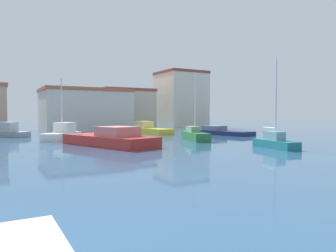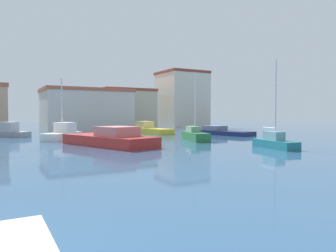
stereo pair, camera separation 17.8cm
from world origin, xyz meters
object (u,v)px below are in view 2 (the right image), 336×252
at_px(motorboat_grey_far_left, 10,132).
at_px(sailboat_white_distant_east, 63,133).
at_px(motorboat_red_near_pier, 110,139).
at_px(motorboat_yellow_mid_harbor, 148,129).
at_px(sailboat_green_far_right, 195,135).
at_px(motorboat_navy_behind_lamppost, 219,132).
at_px(sailboat_teal_distant_north, 275,141).

xyz_separation_m(motorboat_grey_far_left, sailboat_white_distant_east, (4.44, -6.98, 0.09)).
bearing_deg(sailboat_white_distant_east, motorboat_red_near_pier, -75.89).
height_order(motorboat_grey_far_left, motorboat_yellow_mid_harbor, motorboat_grey_far_left).
distance_m(sailboat_green_far_right, motorboat_navy_behind_lamppost, 9.45).
height_order(motorboat_red_near_pier, sailboat_teal_distant_north, sailboat_teal_distant_north).
distance_m(motorboat_yellow_mid_harbor, motorboat_navy_behind_lamppost, 9.44).
relative_size(motorboat_grey_far_left, sailboat_white_distant_east, 0.76).
height_order(sailboat_teal_distant_north, motorboat_navy_behind_lamppost, sailboat_teal_distant_north).
xyz_separation_m(motorboat_grey_far_left, motorboat_navy_behind_lamppost, (23.02, -8.33, -0.20)).
distance_m(sailboat_green_far_right, sailboat_white_distant_east, 13.09).
bearing_deg(motorboat_yellow_mid_harbor, motorboat_navy_behind_lamppost, -44.42).
bearing_deg(motorboat_yellow_mid_harbor, motorboat_red_near_pier, -126.05).
relative_size(motorboat_yellow_mid_harbor, sailboat_teal_distant_north, 1.32).
bearing_deg(motorboat_navy_behind_lamppost, sailboat_green_far_right, -142.97).
bearing_deg(motorboat_yellow_mid_harbor, sailboat_teal_distant_north, -89.21).
bearing_deg(motorboat_grey_far_left, motorboat_yellow_mid_harbor, -6.03).
bearing_deg(motorboat_yellow_mid_harbor, sailboat_green_far_right, -93.74).
bearing_deg(motorboat_red_near_pier, motorboat_navy_behind_lamppost, 22.47).
height_order(motorboat_red_near_pier, motorboat_yellow_mid_harbor, motorboat_yellow_mid_harbor).
bearing_deg(sailboat_green_far_right, sailboat_teal_distant_north, -83.04).
height_order(sailboat_green_far_right, sailboat_teal_distant_north, sailboat_teal_distant_north).
xyz_separation_m(sailboat_green_far_right, motorboat_yellow_mid_harbor, (0.80, 12.30, -0.02)).
xyz_separation_m(motorboat_red_near_pier, motorboat_yellow_mid_harbor, (9.78, 13.44, -0.05)).
xyz_separation_m(motorboat_red_near_pier, sailboat_white_distant_east, (-2.06, 8.18, 0.09)).
distance_m(motorboat_yellow_mid_harbor, sailboat_teal_distant_north, 21.27).
distance_m(sailboat_white_distant_east, motorboat_navy_behind_lamppost, 18.63).
relative_size(sailboat_green_far_right, motorboat_red_near_pier, 0.69).
bearing_deg(sailboat_teal_distant_north, motorboat_red_near_pier, 142.14).
height_order(motorboat_grey_far_left, sailboat_white_distant_east, sailboat_white_distant_east).
bearing_deg(sailboat_white_distant_east, sailboat_green_far_right, -32.52).
distance_m(motorboat_red_near_pier, motorboat_navy_behind_lamppost, 17.88).
distance_m(sailboat_green_far_right, motorboat_red_near_pier, 9.05).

